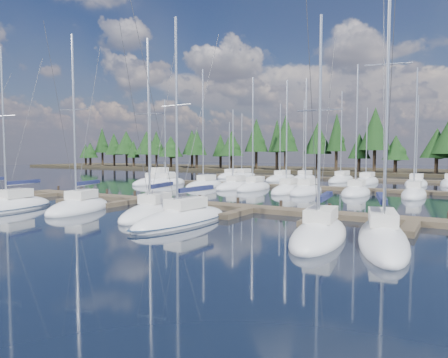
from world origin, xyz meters
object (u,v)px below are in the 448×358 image
Objects in this scene: front_sailboat_1 at (11,206)px; front_sailboat_4 at (182,219)px; main_dock at (189,205)px; motor_yacht_left at (161,180)px; front_sailboat_5 at (319,234)px; front_sailboat_2 at (79,207)px; front_sailboat_6 at (383,238)px; front_sailboat_3 at (153,212)px.

front_sailboat_4 is at bearing 7.12° from front_sailboat_1.
motor_yacht_left is (-19.73, 19.97, 0.25)m from main_dock.
motor_yacht_left is at bearing 141.08° from front_sailboat_5.
front_sailboat_4 is at bearing 179.09° from front_sailboat_5.
main_dock is at bearing 152.65° from front_sailboat_5.
front_sailboat_2 is (5.54, 2.43, 0.02)m from front_sailboat_1.
front_sailboat_4 is 9.51m from front_sailboat_5.
front_sailboat_1 is 29.09m from front_sailboat_6.
front_sailboat_3 is at bearing 159.55° from front_sailboat_4.
front_sailboat_3 is 1.08× the size of front_sailboat_5.
front_sailboat_6 is 2.01× the size of motor_yacht_left.
front_sailboat_5 is at bearing -38.92° from motor_yacht_left.
front_sailboat_4 reaches higher than front_sailboat_3.
motor_yacht_left is at bearing 134.64° from main_dock.
main_dock is at bearing 96.66° from front_sailboat_3.
front_sailboat_3 is 13.36m from front_sailboat_5.
motor_yacht_left is (-33.66, 27.18, 0.17)m from front_sailboat_5.
front_sailboat_5 is 43.27m from motor_yacht_left.
front_sailboat_1 is 1.11× the size of front_sailboat_5.
front_sailboat_4 is at bearing -20.45° from front_sailboat_3.
front_sailboat_6 is at bearing 10.77° from front_sailboat_5.
front_sailboat_2 is at bearing -133.54° from main_dock.
front_sailboat_6 is (23.45, 0.06, 0.01)m from front_sailboat_2.
main_dock is 18.35m from front_sailboat_6.
front_sailboat_5 is 3.24m from front_sailboat_6.
front_sailboat_2 is 0.90× the size of front_sailboat_6.
front_sailboat_6 reaches higher than motor_yacht_left.
front_sailboat_6 is at bearing 4.91° from front_sailboat_1.
front_sailboat_6 is at bearing -35.80° from motor_yacht_left.
front_sailboat_1 reaches higher than motor_yacht_left.
front_sailboat_2 is at bearing -171.79° from front_sailboat_3.
front_sailboat_2 reaches higher than main_dock.
front_sailboat_3 is (0.66, -5.65, 0.09)m from main_dock.
front_sailboat_5 is at bearing -169.23° from front_sailboat_6.
front_sailboat_1 is 30.11m from motor_yacht_left.
motor_yacht_left is (-36.85, 26.58, 0.15)m from front_sailboat_6.
front_sailboat_3 is 32.75m from motor_yacht_left.
front_sailboat_2 is 7.06m from front_sailboat_3.
front_sailboat_2 is 1.80× the size of motor_yacht_left.
front_sailboat_6 is (3.19, 0.61, 0.03)m from front_sailboat_5.
front_sailboat_1 is 1.02× the size of front_sailboat_3.
front_sailboat_2 reaches higher than front_sailboat_3.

